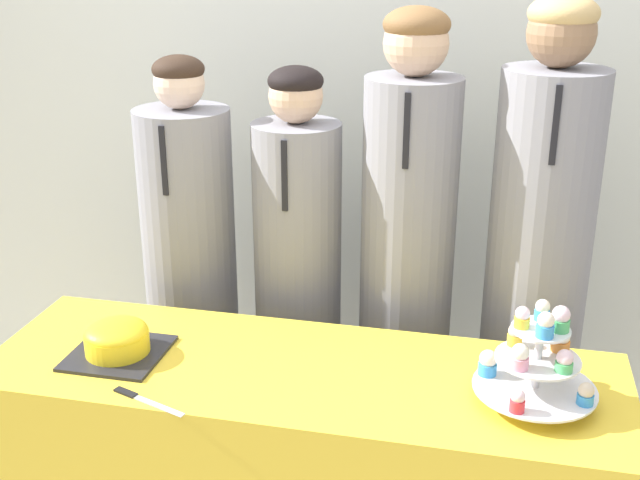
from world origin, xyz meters
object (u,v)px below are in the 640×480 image
Objects in this scene: cupcake_stand at (538,358)px; student_2 at (406,274)px; student_1 at (298,292)px; student_3 at (535,282)px; student_0 at (191,281)px; round_cake at (117,339)px; cake_knife at (137,398)px.

cupcake_stand is 0.70m from student_2.
student_1 is at bearing 142.38° from cupcake_stand.
student_3 reaches higher than student_1.
round_cake is at bearing -88.29° from student_0.
cake_knife is at bearing -168.13° from cupcake_stand.
student_3 reaches higher than student_2.
cake_knife is (0.15, -0.19, -0.05)m from round_cake.
student_2 is (-0.39, 0.58, -0.06)m from cupcake_stand.
round_cake is at bearing -179.53° from cupcake_stand.
student_2 is (0.58, 0.79, 0.06)m from cake_knife.
student_3 reaches higher than cake_knife.
cake_knife is 0.82m from student_1.
round_cake reaches higher than cake_knife.
student_2 is at bearing 39.13° from round_cake.
round_cake is 0.25m from cake_knife.
student_2 reaches higher than cupcake_stand.
round_cake is at bearing -140.87° from student_2.
student_2 is at bearing -180.00° from student_3.
cupcake_stand is 0.21× the size of student_0.
student_1 is 0.87× the size of student_3.
student_2 reaches higher than cake_knife.
cake_knife is 1.00m from cupcake_stand.
student_1 is at bearing 58.41° from round_cake.
round_cake is 0.60m from student_0.
student_3 reaches higher than cupcake_stand.
cake_knife is at bearing -126.38° from student_2.
cupcake_stand is 0.58m from student_3.
cake_knife is at bearing -141.36° from student_3.
student_1 is (-0.76, 0.58, -0.16)m from cupcake_stand.
student_2 is 0.40m from student_3.
student_0 reaches higher than cupcake_stand.
cake_knife is at bearing -52.90° from round_cake.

